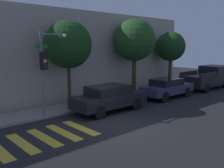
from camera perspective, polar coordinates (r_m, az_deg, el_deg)
The scene contains 11 objects.
ground_plane at distance 12.28m, azimuth 0.78°, elevation -9.35°, with size 60.00×60.00×0.00m, color black.
sidewalk at distance 15.52m, azimuth -9.97°, elevation -5.32°, with size 26.00×2.08×0.14m, color gray.
building_row at distance 18.98m, azimuth -17.43°, elevation 6.24°, with size 26.00×6.00×6.20m, color #A89E8E.
crosswalk at distance 11.09m, azimuth -15.30°, elevation -11.70°, with size 4.17×2.60×0.00m.
traffic_light_pole at distance 13.49m, azimuth -14.30°, elevation 5.71°, with size 1.93×0.56×4.55m.
sedan_near_corner at distance 14.52m, azimuth -0.63°, elevation -3.14°, with size 4.57×1.85×1.54m.
sedan_middle at distance 18.70m, azimuth 12.49°, elevation -0.77°, with size 4.40×1.76×1.43m.
pickup_truck at distance 23.84m, azimuth 21.02°, elevation 1.45°, with size 5.45×2.09×1.98m.
tree_near_corner at distance 15.25m, azimuth -10.01°, elevation 8.83°, with size 2.87×2.87×5.31m.
tree_midblock at distance 18.98m, azimuth 5.15°, elevation 9.90°, with size 3.14×3.14×5.78m.
tree_far_end at distance 22.61m, azimuth 13.25°, elevation 8.31°, with size 2.54×2.54×5.00m.
Camera 1 is at (-7.94, -8.55, 3.84)m, focal length 40.00 mm.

